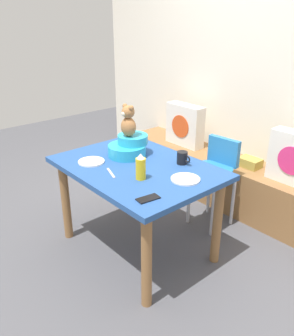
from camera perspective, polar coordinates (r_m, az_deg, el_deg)
The scene contains 15 objects.
ground_plane at distance 3.00m, azimuth -1.49°, elevation -12.69°, with size 8.00×8.00×0.00m, color #4C4C51.
back_wall at distance 3.55m, azimuth 17.48°, elevation 14.95°, with size 4.40×0.10×2.60m, color silver.
window_bench at distance 3.64m, azimuth 13.12°, elevation -2.13°, with size 2.60×0.44×0.46m, color olive.
pillow_floral_left at distance 3.82m, azimuth 6.14°, elevation 6.90°, with size 0.44×0.15×0.44m.
book_stack at distance 3.42m, azimuth 16.28°, elevation 0.85°, with size 0.20×0.14×0.08m, color #AA923D.
dining_table at distance 2.67m, azimuth -1.63°, elevation -1.75°, with size 1.21×0.88×0.74m.
highchair at distance 3.12m, azimuth 10.76°, elevation -0.45°, with size 0.34×0.47×0.79m.
infant_seat_teal at distance 2.79m, azimuth -2.94°, elevation 3.46°, with size 0.30×0.33×0.16m.
teddy_bear at distance 2.73m, azimuth -3.04°, elevation 7.53°, with size 0.13×0.12×0.25m.
ketchup_bottle at distance 2.38m, azimuth -1.03°, elevation 0.14°, with size 0.07×0.07×0.18m.
coffee_mug at distance 2.65m, azimuth 5.75°, elevation 1.65°, with size 0.12×0.08×0.09m.
dinner_plate_near at distance 2.41m, azimuth 6.23°, elevation -1.80°, with size 0.20×0.20×0.01m, color white.
dinner_plate_far at distance 2.71m, azimuth -8.98°, elevation 1.03°, with size 0.20×0.20×0.01m, color white.
cell_phone at distance 2.15m, azimuth 0.18°, elevation -4.96°, with size 0.07×0.14×0.01m, color black.
table_fork at distance 2.50m, azimuth -5.86°, elevation -0.80°, with size 0.02×0.17×0.01m, color silver.
Camera 1 is at (1.87, -1.52, 1.78)m, focal length 37.72 mm.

